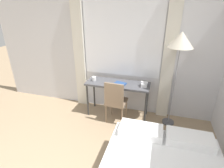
% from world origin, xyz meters
% --- Properties ---
extents(wall_back_with_window, '(5.47, 0.13, 2.70)m').
position_xyz_m(wall_back_with_window, '(0.03, 2.79, 1.35)').
color(wall_back_with_window, silver).
rests_on(wall_back_with_window, ground_plane).
extents(desk, '(1.32, 0.47, 0.78)m').
position_xyz_m(desk, '(0.27, 2.48, 0.70)').
color(desk, '#4C4C51').
rests_on(desk, ground_plane).
extents(desk_chair, '(0.42, 0.42, 0.92)m').
position_xyz_m(desk_chair, '(0.29, 2.23, 0.52)').
color(desk_chair, '#8C7259').
rests_on(desk_chair, ground_plane).
extents(standing_lamp, '(0.43, 0.43, 1.85)m').
position_xyz_m(standing_lamp, '(1.37, 2.48, 1.65)').
color(standing_lamp, '#4C4C51').
rests_on(standing_lamp, ground_plane).
extents(telephone, '(0.13, 0.17, 0.10)m').
position_xyz_m(telephone, '(0.81, 2.47, 0.82)').
color(telephone, silver).
rests_on(telephone, desk).
extents(book, '(0.27, 0.24, 0.02)m').
position_xyz_m(book, '(0.33, 2.43, 0.79)').
color(book, navy).
rests_on(book, desk).
extents(mug, '(0.08, 0.08, 0.09)m').
position_xyz_m(mug, '(-0.25, 2.47, 0.82)').
color(mug, white).
rests_on(mug, desk).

